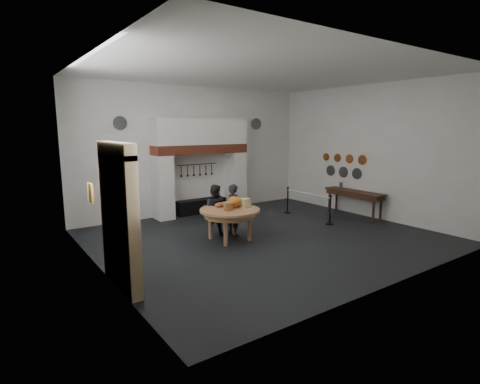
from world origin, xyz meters
TOP-DOWN VIEW (x-y plane):
  - floor at (0.00, 0.00)m, footprint 9.00×8.00m
  - ceiling at (0.00, 0.00)m, footprint 9.00×8.00m
  - wall_back at (0.00, 4.00)m, footprint 9.00×0.02m
  - wall_front at (0.00, -4.00)m, footprint 9.00×0.02m
  - wall_left at (-4.50, 0.00)m, footprint 0.02×8.00m
  - wall_right at (4.50, 0.00)m, footprint 0.02×8.00m
  - chimney_pier_left at (-1.48, 3.65)m, footprint 0.55×0.70m
  - chimney_pier_right at (1.48, 3.65)m, footprint 0.55×0.70m
  - hearth_brick_band at (0.00, 3.65)m, footprint 3.50×0.72m
  - chimney_hood at (0.00, 3.65)m, footprint 3.50×0.70m
  - iron_range at (0.00, 3.72)m, footprint 1.90×0.45m
  - utensil_rail at (0.00, 3.92)m, footprint 1.60×0.02m
  - door_recess at (-4.47, -1.00)m, footprint 0.04×1.10m
  - door_jamb_near at (-4.38, -1.70)m, footprint 0.22×0.30m
  - door_jamb_far at (-4.38, -0.30)m, footprint 0.22×0.30m
  - door_lintel at (-4.38, -1.00)m, footprint 0.22×1.70m
  - wall_plaque at (-4.45, 0.80)m, footprint 0.05×0.34m
  - work_table at (-0.98, 0.33)m, footprint 1.67×1.67m
  - pumpkin at (-0.78, 0.43)m, footprint 0.36×0.36m
  - cheese_block_big at (-0.48, 0.28)m, footprint 0.22×0.22m
  - cheese_block_small at (-0.50, 0.58)m, footprint 0.18×0.18m
  - wicker_basket at (-1.13, 0.18)m, footprint 0.33×0.33m
  - bread_loaf at (-1.08, 0.68)m, footprint 0.31×0.18m
  - visitor_near at (-0.61, 0.67)m, footprint 0.40×0.57m
  - visitor_far at (-1.01, 1.07)m, footprint 0.87×0.90m
  - side_table at (4.10, 0.18)m, footprint 0.55×2.20m
  - pewter_jug at (4.10, 0.78)m, footprint 0.12×0.12m
  - copper_pan_a at (4.46, 0.20)m, footprint 0.03×0.34m
  - copper_pan_b at (4.46, 0.75)m, footprint 0.03×0.32m
  - copper_pan_c at (4.46, 1.30)m, footprint 0.03×0.30m
  - copper_pan_d at (4.46, 1.85)m, footprint 0.03×0.28m
  - pewter_plate_left at (4.46, 0.40)m, footprint 0.03×0.40m
  - pewter_plate_mid at (4.46, 1.00)m, footprint 0.03×0.40m
  - pewter_plate_right at (4.46, 1.60)m, footprint 0.03×0.40m
  - pewter_plate_back_left at (-2.70, 3.96)m, footprint 0.44×0.03m
  - pewter_plate_back_right at (2.70, 3.96)m, footprint 0.44×0.03m
  - barrier_post_near at (2.57, -0.11)m, footprint 0.05×0.05m
  - barrier_post_far at (2.57, 1.89)m, footprint 0.05×0.05m
  - barrier_rope at (2.57, 0.89)m, footprint 0.04×2.00m

SIDE VIEW (x-z plane):
  - floor at x=0.00m, z-range -0.01..0.01m
  - iron_range at x=0.00m, z-range 0.00..0.50m
  - barrier_post_near at x=2.57m, z-range 0.00..0.90m
  - barrier_post_far at x=2.57m, z-range 0.00..0.90m
  - visitor_far at x=-1.01m, z-range 0.00..1.46m
  - visitor_near at x=-0.61m, z-range 0.00..1.48m
  - work_table at x=-0.98m, z-range 0.80..0.88m
  - barrier_rope at x=2.57m, z-range 0.83..0.87m
  - side_table at x=4.10m, z-range 0.84..0.90m
  - bread_loaf at x=-1.08m, z-range 0.87..1.01m
  - cheese_block_small at x=-0.50m, z-range 0.88..1.07m
  - wicker_basket at x=-1.13m, z-range 0.88..1.09m
  - cheese_block_big at x=-0.48m, z-range 0.88..1.11m
  - pewter_jug at x=4.10m, z-range 0.90..1.12m
  - pumpkin at x=-0.78m, z-range 0.88..1.18m
  - chimney_pier_left at x=-1.48m, z-range 0.00..2.15m
  - chimney_pier_right at x=1.48m, z-range 0.00..2.15m
  - door_recess at x=-4.47m, z-range 0.00..2.50m
  - door_jamb_near at x=-4.38m, z-range 0.00..2.60m
  - door_jamb_far at x=-4.38m, z-range 0.00..2.60m
  - pewter_plate_left at x=4.46m, z-range 1.25..1.65m
  - pewter_plate_mid at x=4.46m, z-range 1.25..1.65m
  - pewter_plate_right at x=4.46m, z-range 1.25..1.65m
  - wall_plaque at x=-4.45m, z-range 1.38..1.82m
  - utensil_rail at x=0.00m, z-range 1.74..1.76m
  - copper_pan_b at x=4.46m, z-range 1.79..2.11m
  - copper_pan_d at x=4.46m, z-range 1.81..2.09m
  - copper_pan_a at x=4.46m, z-range 1.78..2.12m
  - copper_pan_c at x=4.46m, z-range 1.80..2.10m
  - wall_back at x=0.00m, z-range 0.00..4.50m
  - wall_front at x=0.00m, z-range 0.00..4.50m
  - wall_left at x=-4.50m, z-range 0.00..4.50m
  - wall_right at x=4.50m, z-range 0.00..4.50m
  - hearth_brick_band at x=0.00m, z-range 2.15..2.47m
  - door_lintel at x=-4.38m, z-range 2.50..2.80m
  - chimney_hood at x=0.00m, z-range 2.47..3.37m
  - pewter_plate_back_left at x=-2.70m, z-range 2.98..3.42m
  - pewter_plate_back_right at x=2.70m, z-range 2.98..3.42m
  - ceiling at x=0.00m, z-range 4.49..4.51m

